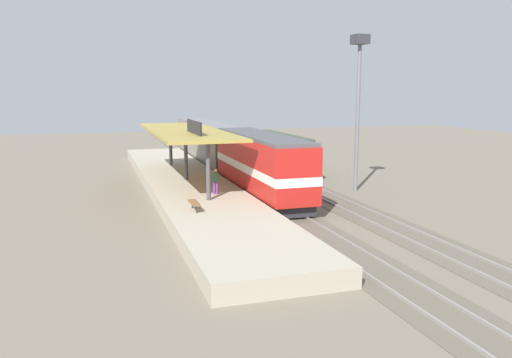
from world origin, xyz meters
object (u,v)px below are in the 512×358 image
(light_mast, at_px, (359,80))
(platform_bench, at_px, (194,203))
(freight_car, at_px, (275,153))
(passenger_carriage_single, at_px, (207,142))
(locomotive, at_px, (261,165))
(person_waiting, at_px, (215,180))

(light_mast, bearing_deg, platform_bench, -154.49)
(freight_car, distance_m, light_mast, 11.82)
(passenger_carriage_single, relative_size, freight_car, 1.67)
(platform_bench, relative_size, locomotive, 0.12)
(locomotive, xyz_separation_m, freight_car, (4.60, 9.82, -0.44))
(passenger_carriage_single, height_order, light_mast, light_mast)
(passenger_carriage_single, bearing_deg, platform_bench, -103.95)
(passenger_carriage_single, bearing_deg, locomotive, -90.00)
(locomotive, xyz_separation_m, light_mast, (7.80, 0.43, 5.99))
(platform_bench, height_order, person_waiting, person_waiting)
(freight_car, height_order, light_mast, light_mast)
(locomotive, relative_size, light_mast, 1.23)
(locomotive, height_order, light_mast, light_mast)
(locomotive, distance_m, passenger_carriage_single, 18.00)
(locomotive, bearing_deg, light_mast, 3.14)
(locomotive, height_order, freight_car, locomotive)
(freight_car, relative_size, light_mast, 1.03)
(passenger_carriage_single, distance_m, light_mast, 20.17)
(locomotive, xyz_separation_m, person_waiting, (-3.77, -1.95, -0.56))
(passenger_carriage_single, bearing_deg, freight_car, -60.64)
(freight_car, bearing_deg, platform_bench, -123.56)
(passenger_carriage_single, xyz_separation_m, person_waiting, (-3.77, -19.95, -0.46))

